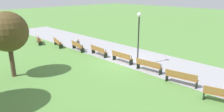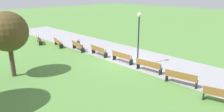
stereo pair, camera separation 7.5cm
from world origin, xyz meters
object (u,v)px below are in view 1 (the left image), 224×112
(trash_bin, at_px, (18,35))
(bench_5, at_px, (122,57))
(bench_7, at_px, (181,77))
(bench_8, at_px, (224,95))
(bench_0, at_px, (19,37))
(person_seated, at_px, (79,44))
(bench_4, at_px, (99,51))
(lamp_post, at_px, (139,30))
(tree_1, at_px, (8,32))
(bench_2, at_px, (58,42))
(bench_1, at_px, (38,40))
(bench_3, at_px, (77,46))
(bench_6, at_px, (149,65))

(trash_bin, bearing_deg, bench_5, 9.15)
(bench_7, xyz_separation_m, trash_bin, (-20.82, -1.98, -0.04))
(trash_bin, bearing_deg, bench_8, 3.35)
(bench_0, height_order, trash_bin, bench_0)
(bench_8, xyz_separation_m, person_seated, (-13.63, 0.74, 0.16))
(bench_0, height_order, bench_5, same)
(bench_4, distance_m, lamp_post, 4.80)
(tree_1, bearing_deg, bench_8, 29.01)
(tree_1, height_order, lamp_post, tree_1)
(person_seated, bearing_deg, bench_8, 7.05)
(bench_0, xyz_separation_m, bench_2, (5.18, 1.91, 0.00))
(bench_0, xyz_separation_m, lamp_post, (14.76, 3.32, 2.38))
(bench_7, distance_m, tree_1, 11.49)
(bench_1, bearing_deg, bench_3, 35.46)
(bench_2, height_order, bench_7, same)
(bench_6, distance_m, bench_7, 2.76)
(bench_0, distance_m, bench_5, 13.71)
(bench_1, height_order, person_seated, person_seated)
(bench_1, distance_m, bench_7, 16.40)
(bench_4, relative_size, bench_8, 0.99)
(bench_7, height_order, person_seated, person_seated)
(bench_6, bearing_deg, bench_7, -12.65)
(bench_1, distance_m, bench_4, 8.27)
(bench_2, bearing_deg, bench_3, 27.85)
(bench_7, xyz_separation_m, bench_8, (2.70, -0.60, 0.00))
(bench_1, distance_m, bench_8, 19.05)
(bench_6, relative_size, tree_1, 0.46)
(bench_0, distance_m, person_seated, 8.38)
(bench_0, relative_size, bench_7, 0.98)
(bench_5, height_order, lamp_post, lamp_post)
(bench_8, height_order, person_seated, person_seated)
(bench_3, bearing_deg, bench_4, 17.73)
(bench_2, xyz_separation_m, person_seated, (2.77, 0.74, 0.16))
(person_seated, relative_size, tree_1, 0.27)
(bench_3, xyz_separation_m, tree_1, (2.25, -6.96, 2.61))
(bench_3, distance_m, bench_8, 13.72)
(bench_7, relative_size, tree_1, 0.46)
(bench_4, distance_m, bench_5, 2.76)
(bench_0, distance_m, lamp_post, 15.31)
(bench_0, distance_m, bench_1, 2.76)
(bench_8, bearing_deg, bench_3, 162.25)
(bench_2, xyz_separation_m, bench_6, (10.96, 0.97, 0.00))
(bench_0, bearing_deg, bench_1, 48.12)
(tree_1, bearing_deg, bench_4, 86.16)
(bench_7, bearing_deg, bench_5, 164.80)
(trash_bin, bearing_deg, person_seated, 12.07)
(bench_5, relative_size, lamp_post, 0.48)
(bench_1, xyz_separation_m, lamp_post, (12.21, 2.25, 2.38))
(bench_0, distance_m, bench_6, 16.40)
(bench_8, bearing_deg, bench_2, 164.78)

